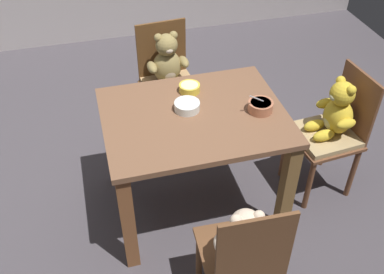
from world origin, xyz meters
TOP-DOWN VIEW (x-y plane):
  - ground_plane at (0.00, 0.00)m, footprint 5.20×5.20m
  - dining_table at (0.00, 0.00)m, footprint 1.05×0.82m
  - teddy_chair_far_center at (0.02, 0.79)m, footprint 0.43×0.42m
  - teddy_chair_near_front at (0.02, -0.80)m, footprint 0.39×0.40m
  - teddy_chair_near_right at (0.91, -0.05)m, footprint 0.43×0.42m
  - porridge_bowl_white_center at (-0.03, 0.06)m, footprint 0.15×0.15m
  - porridge_bowl_yellow_far_center at (0.03, 0.24)m, footprint 0.13×0.13m
  - porridge_bowl_terracotta_near_right at (0.38, -0.06)m, footprint 0.15×0.15m

SIDE VIEW (x-z plane):
  - ground_plane at x=0.00m, z-range -0.04..0.00m
  - teddy_chair_near_front at x=0.02m, z-range 0.09..0.99m
  - teddy_chair_near_right at x=0.91m, z-range 0.11..0.99m
  - teddy_chair_far_center at x=0.02m, z-range 0.11..1.01m
  - dining_table at x=0.00m, z-range 0.22..0.98m
  - porridge_bowl_yellow_far_center at x=0.03m, z-range 0.75..0.80m
  - porridge_bowl_white_center at x=-0.03m, z-range 0.75..0.80m
  - porridge_bowl_terracotta_near_right at x=0.38m, z-range 0.72..0.85m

